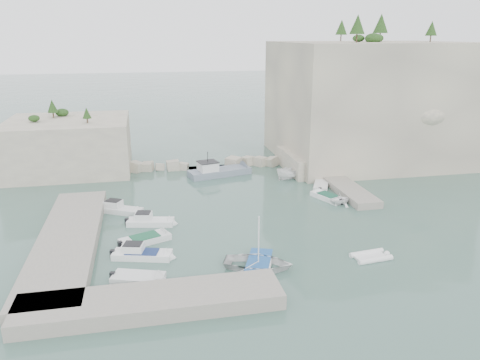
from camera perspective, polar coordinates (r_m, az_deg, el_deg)
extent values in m
plane|color=#44675B|center=(45.98, 1.52, -5.76)|extent=(400.00, 400.00, 0.00)
cube|color=beige|center=(72.66, 15.42, 9.19)|extent=(26.00, 22.00, 17.00)
cube|color=beige|center=(65.56, 9.04, 2.29)|extent=(8.00, 10.00, 2.50)
cube|color=beige|center=(68.50, -20.06, 4.03)|extent=(16.00, 14.00, 7.00)
cube|color=#9E9689|center=(44.39, -20.22, -7.00)|extent=(5.00, 24.00, 1.10)
cube|color=#9E9689|center=(33.57, -10.71, -14.40)|extent=(18.00, 4.00, 1.10)
cube|color=#9E9689|center=(58.89, 12.16, -0.48)|extent=(3.00, 16.00, 0.80)
cube|color=beige|center=(66.07, -3.67, 2.10)|extent=(28.00, 3.00, 1.40)
imported|color=white|center=(38.42, 2.25, -10.67)|extent=(6.59, 5.68, 1.15)
imported|color=white|center=(53.13, 12.11, -2.91)|extent=(3.19, 2.87, 1.49)
imported|color=white|center=(61.61, 6.40, 0.21)|extent=(5.15, 3.10, 1.87)
cylinder|color=white|center=(37.24, 2.30, -7.04)|extent=(0.10, 0.10, 4.20)
cone|color=#1E4219|center=(65.35, 14.14, 17.94)|extent=(1.96, 1.96, 2.45)
cone|color=#1E4219|center=(76.98, 16.82, 17.81)|extent=(2.24, 2.24, 2.80)
cone|color=#1E4219|center=(72.94, 22.33, 16.73)|extent=(1.57, 1.57, 1.96)
cone|color=#1E4219|center=(77.52, 12.28, 17.74)|extent=(1.79, 1.79, 2.24)
cone|color=#1E4219|center=(69.87, -21.91, 8.37)|extent=(1.40, 1.40, 1.75)
cone|color=#1E4219|center=(64.30, -18.19, 7.78)|extent=(1.12, 1.12, 1.40)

